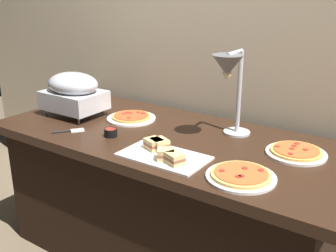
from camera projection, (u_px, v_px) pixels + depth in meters
The scene contains 10 objects.
back_wall at pixel (216, 40), 2.35m from camera, with size 4.40×0.04×2.40m, color #C6B593.
buffet_table at pixel (167, 198), 2.23m from camera, with size 1.90×0.84×0.76m.
chafing_dish at pixel (74, 92), 2.38m from camera, with size 0.35×0.26×0.26m.
heat_lamp at pixel (229, 74), 1.92m from camera, with size 0.15×0.30×0.45m.
pizza_plate_front at pixel (131, 117), 2.34m from camera, with size 0.28×0.28×0.03m.
pizza_plate_center at pixel (241, 176), 1.63m from camera, with size 0.29×0.29×0.03m.
pizza_plate_raised_stand at pixel (296, 152), 1.86m from camera, with size 0.28×0.28×0.03m.
sandwich_platter at pixel (163, 153), 1.83m from camera, with size 0.40×0.23×0.06m.
sauce_cup_near at pixel (111, 132), 2.08m from camera, with size 0.07×0.07×0.04m.
serving_spatula at pixel (70, 131), 2.15m from camera, with size 0.13×0.16×0.01m.
Camera 1 is at (1.12, -1.63, 1.50)m, focal length 43.04 mm.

